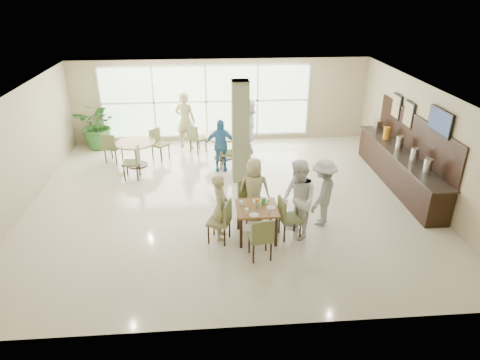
{
  "coord_description": "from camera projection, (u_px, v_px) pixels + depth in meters",
  "views": [
    {
      "loc": [
        -0.48,
        -9.79,
        5.16
      ],
      "look_at": [
        0.2,
        -1.2,
        1.1
      ],
      "focal_mm": 32.0,
      "sensor_mm": 36.0,
      "label": 1
    }
  ],
  "objects": [
    {
      "name": "window_bank",
      "position": [
        206.0,
        102.0,
        14.45
      ],
      "size": [
        7.0,
        0.04,
        7.0
      ],
      "color": "silver",
      "rests_on": "ground"
    },
    {
      "name": "teen_standing",
      "position": [
        323.0,
        192.0,
        9.64
      ],
      "size": [
        1.07,
        1.18,
        1.59
      ],
      "primitive_type": "imported",
      "rotation": [
        0.0,
        0.0,
        -2.18
      ],
      "color": "#98989A",
      "rests_on": "ground"
    },
    {
      "name": "adult_a",
      "position": [
        220.0,
        145.0,
        12.44
      ],
      "size": [
        0.91,
        0.53,
        1.55
      ],
      "primitive_type": "imported",
      "rotation": [
        0.0,
        0.0,
        -0.01
      ],
      "color": "teal",
      "rests_on": "ground"
    },
    {
      "name": "adult_b",
      "position": [
        247.0,
        128.0,
        13.4
      ],
      "size": [
        1.19,
        1.86,
        1.85
      ],
      "primitive_type": "imported",
      "rotation": [
        0.0,
        0.0,
        -1.85
      ],
      "color": "white",
      "rests_on": "ground"
    },
    {
      "name": "main_table",
      "position": [
        257.0,
        212.0,
        9.15
      ],
      "size": [
        0.88,
        0.88,
        0.75
      ],
      "color": "brown",
      "rests_on": "ground"
    },
    {
      "name": "round_table_left",
      "position": [
        136.0,
        147.0,
        12.81
      ],
      "size": [
        1.18,
        1.18,
        0.75
      ],
      "color": "brown",
      "rests_on": "ground"
    },
    {
      "name": "teen_right",
      "position": [
        298.0,
        200.0,
        9.11
      ],
      "size": [
        0.87,
        1.01,
        1.78
      ],
      "primitive_type": "imported",
      "rotation": [
        0.0,
        0.0,
        -1.32
      ],
      "color": "white",
      "rests_on": "ground"
    },
    {
      "name": "chairs_table_left",
      "position": [
        135.0,
        151.0,
        12.83
      ],
      "size": [
        2.03,
        1.98,
        0.95
      ],
      "color": "#556135",
      "rests_on": "ground"
    },
    {
      "name": "round_table_right",
      "position": [
        223.0,
        140.0,
        13.39
      ],
      "size": [
        1.18,
        1.18,
        0.75
      ],
      "color": "brown",
      "rests_on": "ground"
    },
    {
      "name": "column",
      "position": [
        240.0,
        132.0,
        11.57
      ],
      "size": [
        0.45,
        0.45,
        2.8
      ],
      "primitive_type": "cube",
      "color": "#6D714E",
      "rests_on": "ground"
    },
    {
      "name": "chairs_table_right",
      "position": [
        223.0,
        143.0,
        13.47
      ],
      "size": [
        2.01,
        1.91,
        0.95
      ],
      "color": "#556135",
      "rests_on": "ground"
    },
    {
      "name": "adult_standing",
      "position": [
        185.0,
        121.0,
        14.03
      ],
      "size": [
        0.8,
        0.66,
        1.89
      ],
      "primitive_type": "imported",
      "rotation": [
        0.0,
        0.0,
        2.78
      ],
      "color": "tan",
      "rests_on": "ground"
    },
    {
      "name": "framed_art_a",
      "position": [
        409.0,
        114.0,
        11.53
      ],
      "size": [
        0.05,
        0.55,
        0.7
      ],
      "color": "black",
      "rests_on": "ground"
    },
    {
      "name": "chairs_main_table",
      "position": [
        255.0,
        219.0,
        9.22
      ],
      "size": [
        2.09,
        2.1,
        0.95
      ],
      "color": "#556135",
      "rests_on": "ground"
    },
    {
      "name": "potted_plant",
      "position": [
        98.0,
        125.0,
        14.09
      ],
      "size": [
        1.76,
        1.76,
        1.58
      ],
      "primitive_type": "imported",
      "rotation": [
        0.0,
        0.0,
        -0.28
      ],
      "color": "#2E6327",
      "rests_on": "ground"
    },
    {
      "name": "buffet_counter",
      "position": [
        400.0,
        166.0,
        11.62
      ],
      "size": [
        0.64,
        4.7,
        1.95
      ],
      "color": "black",
      "rests_on": "ground"
    },
    {
      "name": "room_shell",
      "position": [
        228.0,
        137.0,
        10.33
      ],
      "size": [
        10.0,
        10.0,
        10.0
      ],
      "color": "white",
      "rests_on": "ground"
    },
    {
      "name": "teen_left",
      "position": [
        221.0,
        207.0,
        9.12
      ],
      "size": [
        0.43,
        0.59,
        1.49
      ],
      "primitive_type": "imported",
      "rotation": [
        0.0,
        0.0,
        1.44
      ],
      "color": "tan",
      "rests_on": "ground"
    },
    {
      "name": "wall_tv",
      "position": [
        440.0,
        121.0,
        9.96
      ],
      "size": [
        0.06,
        1.0,
        0.58
      ],
      "color": "black",
      "rests_on": "ground"
    },
    {
      "name": "tabletop_clutter",
      "position": [
        258.0,
        205.0,
        9.07
      ],
      "size": [
        0.77,
        0.82,
        0.21
      ],
      "color": "white",
      "rests_on": "main_table"
    },
    {
      "name": "framed_art_b",
      "position": [
        397.0,
        106.0,
        12.25
      ],
      "size": [
        0.05,
        0.55,
        0.7
      ],
      "color": "black",
      "rests_on": "ground"
    },
    {
      "name": "ground",
      "position": [
        229.0,
        199.0,
        11.06
      ],
      "size": [
        10.0,
        10.0,
        0.0
      ],
      "primitive_type": "plane",
      "color": "beige",
      "rests_on": "ground"
    },
    {
      "name": "teen_far",
      "position": [
        254.0,
        189.0,
        9.9
      ],
      "size": [
        0.77,
        0.48,
        1.5
      ],
      "primitive_type": "imported",
      "rotation": [
        0.0,
        0.0,
        3.03
      ],
      "color": "tan",
      "rests_on": "ground"
    }
  ]
}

